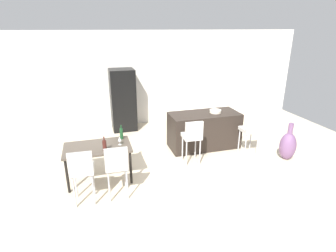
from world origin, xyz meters
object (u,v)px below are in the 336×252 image
Objects in this scene: bar_chair_left at (192,135)px; floor_vase at (288,146)px; dining_table at (98,150)px; refrigerator at (123,100)px; wine_bottle_end at (121,133)px; bar_chair_middle at (251,129)px; fruit_bowl at (215,111)px; dining_chair_near at (82,168)px; dining_chair_far at (116,164)px; wine_glass_left at (120,139)px; wine_bottle_right at (104,145)px; kitchen_island at (204,130)px.

floor_vase is at bearing -11.06° from bar_chair_left.
dining_table is 2.97m from refrigerator.
wine_bottle_end is 3.89m from floor_vase.
bar_chair_middle reaches higher than dining_table.
fruit_bowl is at bearing -42.52° from refrigerator.
bar_chair_middle is 1.16× the size of floor_vase.
dining_chair_near is (-3.87, -0.88, 0.00)m from bar_chair_middle.
dining_chair_near is at bearing -111.40° from dining_table.
bar_chair_middle is 1.00× the size of dining_chair_near.
dining_chair_far is (0.29, -0.76, 0.03)m from dining_table.
refrigerator is (1.18, 3.58, 0.22)m from dining_chair_near.
dining_chair_far is 4.07m from floor_vase.
wine_bottle_end is 0.34× the size of floor_vase.
wine_glass_left is 3.93m from floor_vase.
floor_vase is (3.88, -0.29, -0.52)m from wine_glass_left.
dining_chair_near is 0.59m from dining_chair_far.
dining_chair_near and dining_chair_far have the same top height.
bar_chair_left is 1.98m from wine_bottle_right.
wine_glass_left is 2.89m from refrigerator.
wine_glass_left is (0.74, 0.72, 0.17)m from dining_chair_near.
wine_bottle_right is at bearing -156.27° from kitchen_island.
wine_bottle_right is (0.43, 0.53, 0.15)m from dining_chair_near.
wine_bottle_end is (0.38, 0.48, 0.01)m from wine_bottle_right.
wine_glass_left is at bearing -98.77° from refrigerator.
wine_bottle_end is 2.59m from refrigerator.
bar_chair_left is 0.57× the size of refrigerator.
bar_chair_middle is at bearing -2.52° from wine_bottle_end.
fruit_bowl is at bearing 19.87° from wine_glass_left.
refrigerator is (-1.82, 1.92, 0.46)m from kitchen_island.
dining_table is 1.25× the size of dining_chair_near.
dining_chair_far is 3.58× the size of fruit_bowl.
refrigerator is at bearing 137.62° from floor_vase.
wine_bottle_right is at bearing -158.69° from fruit_bowl.
dining_chair_near is at bearing -108.28° from refrigerator.
bar_chair_middle is at bearing -52.86° from fruit_bowl.
bar_chair_left is at bearing 10.17° from wine_bottle_right.
wine_glass_left reaches higher than floor_vase.
refrigerator reaches higher than dining_table.
dining_chair_near is at bearing -129.13° from wine_bottle_right.
fruit_bowl is at bearing 127.14° from bar_chair_middle.
fruit_bowl is at bearing 16.47° from dining_table.
bar_chair_middle is (0.87, -0.78, 0.24)m from kitchen_island.
wine_bottle_right is 4.23m from floor_vase.
bar_chair_left is 1.00× the size of bar_chair_middle.
dining_chair_near is 1.00× the size of dining_chair_far.
bar_chair_left is 2.53m from dining_chair_near.
kitchen_island is 6.23× the size of wine_bottle_right.
kitchen_island is at bearing 28.94° from dining_chair_near.
refrigerator is (0.59, 3.58, 0.22)m from dining_chair_far.
dining_chair_near is 3.66× the size of wine_bottle_right.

